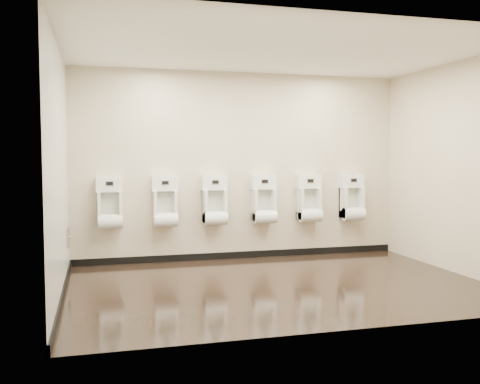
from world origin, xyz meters
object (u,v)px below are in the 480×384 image
object	(u,v)px
urinal_2	(215,204)
urinal_5	(352,201)
urinal_1	(165,205)
urinal_3	(264,203)
access_panel	(68,237)
urinal_0	(110,207)
urinal_4	(309,202)

from	to	relation	value
urinal_2	urinal_5	bearing A→B (deg)	0.00
urinal_1	urinal_2	xyz separation A→B (m)	(0.73, 0.00, 0.00)
urinal_2	urinal_3	xyz separation A→B (m)	(0.76, 0.00, 0.00)
access_panel	urinal_0	xyz separation A→B (m)	(0.55, 0.42, 0.35)
access_panel	urinal_4	size ratio (longest dim) A/B	0.35
urinal_2	urinal_5	world-z (taller)	same
urinal_0	urinal_5	xyz separation A→B (m)	(3.72, 0.00, 0.00)
urinal_0	urinal_4	world-z (taller)	same
access_panel	urinal_3	xyz separation A→B (m)	(2.80, 0.42, 0.35)
access_panel	urinal_5	distance (m)	4.30
urinal_3	urinal_0	bearing A→B (deg)	180.00
urinal_3	urinal_4	world-z (taller)	same
urinal_4	urinal_3	bearing A→B (deg)	180.00
urinal_1	urinal_2	bearing A→B (deg)	0.00
urinal_2	urinal_3	size ratio (longest dim) A/B	1.00
urinal_0	urinal_3	world-z (taller)	same
urinal_0	urinal_5	size ratio (longest dim) A/B	1.00
access_panel	urinal_2	distance (m)	2.12
urinal_1	urinal_3	xyz separation A→B (m)	(1.49, 0.00, 0.00)
urinal_0	urinal_1	distance (m)	0.77
urinal_0	access_panel	bearing A→B (deg)	-142.20
urinal_3	urinal_4	distance (m)	0.73
urinal_2	urinal_4	bearing A→B (deg)	0.00
urinal_2	access_panel	bearing A→B (deg)	-168.32
access_panel	urinal_0	bearing A→B (deg)	37.80
access_panel	urinal_4	xyz separation A→B (m)	(3.54, 0.42, 0.35)
urinal_2	urinal_0	bearing A→B (deg)	180.00
urinal_0	urinal_2	xyz separation A→B (m)	(1.50, 0.00, 0.00)
urinal_0	urinal_2	distance (m)	1.50
access_panel	urinal_3	world-z (taller)	urinal_3
urinal_2	urinal_4	xyz separation A→B (m)	(1.49, 0.00, 0.00)
urinal_5	urinal_2	bearing A→B (deg)	180.00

